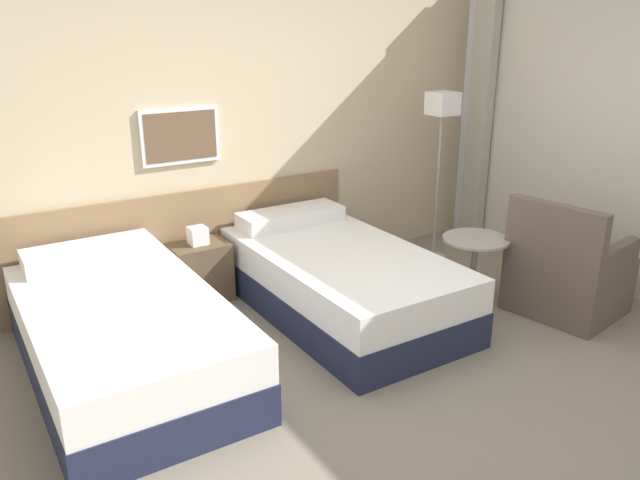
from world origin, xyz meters
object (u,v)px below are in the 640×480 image
at_px(bed_near_window, 340,280).
at_px(floor_lamp, 442,122).
at_px(bed_near_door, 125,334).
at_px(nightstand, 200,271).
at_px(side_table, 474,258).
at_px(armchair, 566,276).

height_order(bed_near_window, floor_lamp, floor_lamp).
xyz_separation_m(bed_near_door, bed_near_window, (1.67, 0.00, 0.00)).
relative_size(bed_near_window, nightstand, 3.28).
relative_size(floor_lamp, side_table, 2.76).
relative_size(side_table, armchair, 0.62).
relative_size(nightstand, side_table, 1.09).
relative_size(bed_near_door, bed_near_window, 1.00).
bearing_deg(bed_near_door, nightstand, 43.62).
height_order(bed_near_window, nightstand, bed_near_window).
bearing_deg(bed_near_door, bed_near_window, 0.00).
bearing_deg(floor_lamp, side_table, -115.80).
bearing_deg(nightstand, bed_near_window, -43.62).
xyz_separation_m(bed_near_window, armchair, (1.49, -0.93, 0.03)).
xyz_separation_m(nightstand, armchair, (2.33, -1.73, 0.05)).
bearing_deg(armchair, floor_lamp, -7.34).
bearing_deg(floor_lamp, bed_near_window, -160.54).
height_order(bed_near_door, side_table, bed_near_door).
bearing_deg(armchair, side_table, 38.56).
xyz_separation_m(bed_near_window, side_table, (0.96, -0.46, 0.14)).
distance_m(bed_near_window, side_table, 1.08).
bearing_deg(nightstand, floor_lamp, -7.35).
xyz_separation_m(nightstand, side_table, (1.80, -1.26, 0.15)).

